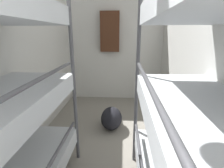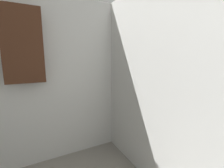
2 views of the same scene
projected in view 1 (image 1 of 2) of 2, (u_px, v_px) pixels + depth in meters
name	position (u px, v px, depth m)	size (l,w,h in m)	color
wall_left	(6.00, 72.00, 2.05)	(0.06, 4.88, 2.36)	silver
wall_right	(210.00, 75.00, 1.91)	(0.06, 4.88, 2.36)	silver
wall_back	(115.00, 52.00, 4.29)	(2.39, 0.06, 2.36)	silver
bunk_stack_right_near	(210.00, 124.00, 1.07)	(0.78, 1.90, 2.04)	#4C4C51
duffel_bag	(111.00, 118.00, 3.07)	(0.37, 0.53, 0.37)	black
hanging_coat	(110.00, 32.00, 4.02)	(0.44, 0.12, 0.90)	#472819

